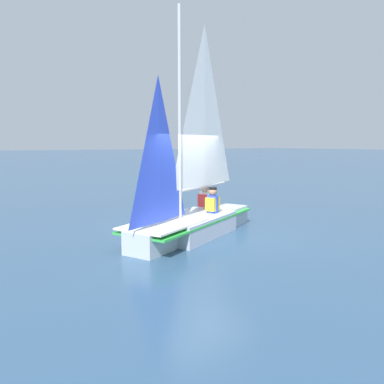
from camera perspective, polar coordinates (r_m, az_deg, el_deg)
ground_plane at (r=9.45m, az=0.00°, el=-6.62°), size 260.00×260.00×0.00m
sailboat_main at (r=9.34m, az=0.15°, el=-1.94°), size 3.12×4.44×5.35m
sailor_helm at (r=9.77m, az=3.16°, el=-2.38°), size 0.40×0.42×1.16m
sailor_crew at (r=10.43m, az=1.94°, el=-1.75°), size 0.40×0.42×1.16m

